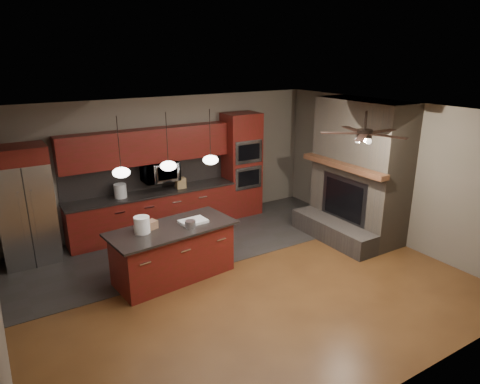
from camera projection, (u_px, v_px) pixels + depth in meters
ground at (240, 280)px, 7.21m from camera, size 7.00×7.00×0.00m
ceiling at (240, 113)px, 6.35m from camera, size 7.00×6.00×0.02m
back_wall at (167, 163)px, 9.21m from camera, size 7.00×0.02×2.80m
right_wall at (389, 171)px, 8.53m from camera, size 0.02×6.00×2.80m
slate_tile_patch at (194, 242)px, 8.67m from camera, size 7.00×2.40×0.01m
fireplace_column at (357, 175)px, 8.65m from camera, size 1.30×2.10×2.80m
back_cabinetry at (152, 192)px, 8.92m from camera, size 3.59×0.64×2.20m
oven_tower at (242, 165)px, 9.87m from camera, size 0.80×0.63×2.38m
microwave at (160, 172)px, 8.90m from camera, size 0.73×0.41×0.50m
refrigerator at (25, 206)px, 7.57m from camera, size 0.93×0.75×2.15m
kitchen_island at (173, 252)px, 7.18m from camera, size 2.18×1.17×0.92m
white_bucket at (142, 225)px, 6.78m from camera, size 0.25×0.25×0.27m
paint_can at (190, 224)px, 7.01m from camera, size 0.19×0.19×0.12m
paint_tray at (193, 221)px, 7.22m from camera, size 0.46×0.34×0.04m
cardboard_box at (150, 225)px, 6.95m from camera, size 0.25×0.22×0.14m
counter_bucket at (120, 191)px, 8.50m from camera, size 0.32×0.32×0.28m
counter_box at (181, 183)px, 9.11m from camera, size 0.21×0.16×0.22m
pendant_left at (121, 172)px, 6.35m from camera, size 0.26×0.26×0.92m
pendant_center at (168, 166)px, 6.72m from camera, size 0.26×0.26×0.92m
pendant_right at (211, 160)px, 7.10m from camera, size 0.26×0.26×0.92m
ceiling_fan at (365, 133)px, 6.70m from camera, size 1.27×1.33×0.41m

